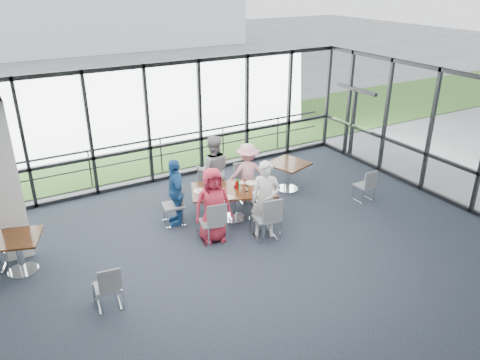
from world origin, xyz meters
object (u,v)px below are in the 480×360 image
structural_column (5,182)px  chair_spare_la (107,287)px  side_table_right (288,167)px  chair_main_end (173,205)px  main_table (233,194)px  diner_far_right (248,173)px  chair_spare_r (364,186)px  chair_main_fr (247,183)px  diner_far_left (213,170)px  chair_main_nr (266,218)px  side_table_left (17,243)px  diner_end (176,192)px  diner_near_right (266,200)px  diner_near_left (213,205)px  chair_main_fl (211,186)px  chair_main_nl (211,222)px

structural_column → chair_spare_la: size_ratio=3.94×
side_table_right → chair_main_end: bearing=-176.5°
main_table → diner_far_right: bearing=61.8°
diner_far_right → chair_spare_r: size_ratio=1.85×
side_table_right → chair_main_fr: chair_main_fr is taller
diner_far_left → structural_column: bearing=23.5°
structural_column → chair_spare_r: (7.80, -1.73, -1.19)m
side_table_right → chair_main_nr: bearing=-136.2°
side_table_left → side_table_right: 6.59m
diner_end → chair_main_fr: 2.02m
diner_far_left → chair_spare_la: bearing=61.1°
diner_far_right → chair_main_end: 2.06m
chair_spare_r → diner_far_left: bearing=152.7°
diner_near_right → chair_spare_r: diner_near_right is taller
structural_column → diner_near_left: bearing=-22.3°
diner_far_left → chair_main_fl: 0.49m
side_table_left → chair_spare_r: chair_spare_r is taller
side_table_right → diner_end: (-3.24, -0.21, 0.14)m
chair_spare_la → chair_spare_r: chair_spare_r is taller
diner_far_left → chair_main_fl: (-0.01, 0.14, -0.46)m
chair_main_fr → side_table_left: bearing=15.2°
diner_far_left → chair_main_nl: size_ratio=1.92×
side_table_left → chair_main_end: (3.25, 0.29, -0.17)m
side_table_left → chair_main_nr: chair_main_nr is taller
chair_main_fl → side_table_left: bearing=23.0°
side_table_left → chair_spare_la: size_ratio=1.31×
structural_column → diner_near_right: structural_column is taller
main_table → diner_far_left: diner_far_left is taller
chair_main_nr → chair_main_fr: size_ratio=1.01×
diner_near_right → diner_far_left: (-0.28, 1.91, 0.03)m
main_table → chair_spare_r: (3.29, -0.81, -0.21)m
chair_main_nl → chair_spare_r: 4.19m
chair_spare_r → chair_main_nr: bearing=-174.4°
main_table → diner_near_left: 1.04m
structural_column → chair_main_end: structural_column is taller
chair_main_nl → chair_spare_la: size_ratio=1.14×
main_table → chair_main_fr: 1.03m
chair_main_nr → chair_spare_la: bearing=-160.8°
diner_end → chair_main_fr: size_ratio=1.67×
diner_near_left → main_table: bearing=44.8°
diner_far_right → chair_spare_r: (2.55, -1.42, -0.35)m
structural_column → side_table_right: structural_column is taller
diner_near_right → diner_far_left: bearing=128.6°
diner_near_left → chair_spare_la: 2.81m
chair_main_nl → side_table_right: bearing=35.6°
diner_near_left → side_table_right: bearing=33.3°
side_table_left → diner_end: (3.33, 0.28, 0.15)m
diner_far_left → chair_main_fl: size_ratio=2.10×
chair_main_fl → chair_main_nl: bearing=75.7°
diner_near_left → side_table_left: bearing=177.3°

